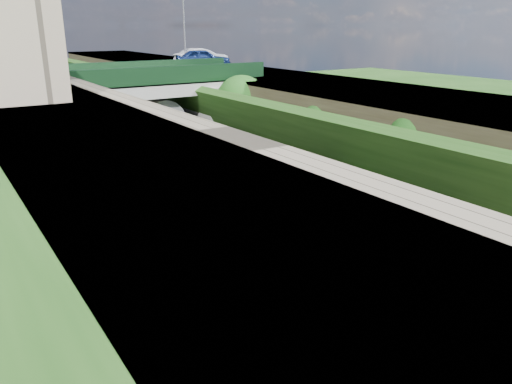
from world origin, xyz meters
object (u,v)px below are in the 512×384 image
car_silver (201,57)px  locomotive (334,224)px  lamppost (185,27)px  car_blue (203,59)px  tree (242,104)px  tender (241,185)px  road_bridge (150,110)px

car_silver → locomotive: 28.24m
lamppost → car_blue: (0.96, -1.32, -2.52)m
tree → tender: bearing=-122.3°
lamppost → locomotive: (-6.06, -26.11, -7.67)m
road_bridge → locomotive: (0.26, -19.02, -2.18)m
tree → tender: size_ratio=1.10×
tree → locomotive: (-4.71, -14.83, -2.75)m
tree → lamppost: lamppost is taller
road_bridge → lamppost: (6.32, 7.09, 5.49)m
car_blue → road_bridge: bearing=147.1°
road_bridge → tender: size_ratio=2.67×
road_bridge → car_silver: car_silver is taller
road_bridge → lamppost: bearing=48.3°
car_silver → locomotive: bearing=164.6°
tree → car_silver: size_ratio=1.39×
tree → locomotive: tree is taller
road_bridge → car_blue: 9.75m
car_blue → tree: bearing=-174.3°
tree → lamppost: (1.35, 11.28, 4.92)m
lamppost → car_silver: lamppost is taller
car_blue → locomotive: size_ratio=0.46×
lamppost → tender: 21.24m
road_bridge → car_blue: bearing=38.4°
locomotive → tender: bearing=90.0°
car_silver → tender: 21.50m
car_blue → car_silver: 2.02m
car_blue → locomotive: (-7.02, -24.79, -5.15)m
car_silver → locomotive: car_silver is taller
road_bridge → tree: 6.52m
lamppost → car_blue: lamppost is taller
road_bridge → tree: size_ratio=2.42×
locomotive → tender: 7.37m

